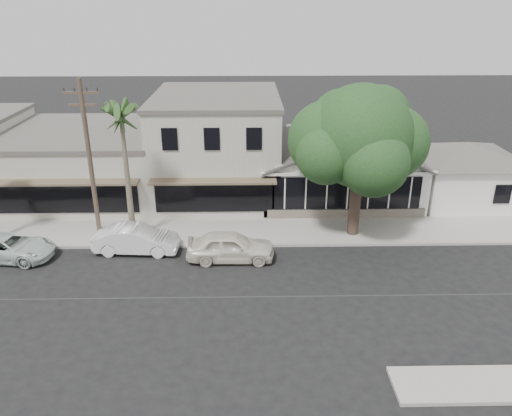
{
  "coord_description": "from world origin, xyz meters",
  "views": [
    {
      "loc": [
        -1.02,
        -19.25,
        12.49
      ],
      "look_at": [
        -0.53,
        6.0,
        1.85
      ],
      "focal_mm": 35.0,
      "sensor_mm": 36.0,
      "label": 1
    }
  ],
  "objects_px": {
    "utility_pole": "(90,162)",
    "car_0": "(230,246)",
    "car_1": "(136,239)",
    "shade_tree": "(358,138)",
    "car_2": "(9,247)"
  },
  "relations": [
    {
      "from": "car_1",
      "to": "car_2",
      "type": "bearing_deg",
      "value": 98.81
    },
    {
      "from": "car_1",
      "to": "shade_tree",
      "type": "xyz_separation_m",
      "value": [
        11.8,
        2.0,
        4.9
      ]
    },
    {
      "from": "utility_pole",
      "to": "shade_tree",
      "type": "distance_m",
      "value": 13.99
    },
    {
      "from": "shade_tree",
      "to": "car_2",
      "type": "bearing_deg",
      "value": -171.83
    },
    {
      "from": "car_0",
      "to": "car_1",
      "type": "xyz_separation_m",
      "value": [
        -5.0,
        0.96,
        -0.03
      ]
    },
    {
      "from": "utility_pole",
      "to": "car_1",
      "type": "xyz_separation_m",
      "value": [
        2.11,
        -0.7,
        -4.06
      ]
    },
    {
      "from": "utility_pole",
      "to": "car_1",
      "type": "distance_m",
      "value": 4.63
    },
    {
      "from": "car_0",
      "to": "car_2",
      "type": "bearing_deg",
      "value": 88.98
    },
    {
      "from": "car_0",
      "to": "car_2",
      "type": "xyz_separation_m",
      "value": [
        -11.44,
        0.34,
        -0.12
      ]
    },
    {
      "from": "car_2",
      "to": "utility_pole",
      "type": "bearing_deg",
      "value": -65.6
    },
    {
      "from": "shade_tree",
      "to": "utility_pole",
      "type": "bearing_deg",
      "value": -174.64
    },
    {
      "from": "utility_pole",
      "to": "car_0",
      "type": "distance_m",
      "value": 8.34
    },
    {
      "from": "car_1",
      "to": "shade_tree",
      "type": "distance_m",
      "value": 12.93
    },
    {
      "from": "utility_pole",
      "to": "car_2",
      "type": "bearing_deg",
      "value": -163.13
    },
    {
      "from": "car_1",
      "to": "shade_tree",
      "type": "height_order",
      "value": "shade_tree"
    }
  ]
}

